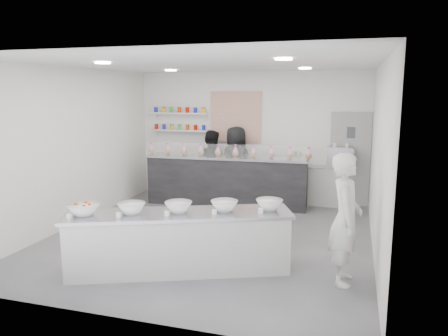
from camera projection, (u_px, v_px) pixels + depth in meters
The scene contains 26 objects.
floor at pixel (210, 236), 7.78m from camera, with size 6.00×6.00×0.00m, color #515156.
ceiling at pixel (209, 64), 7.26m from camera, with size 6.00×6.00×0.00m, color white.
back_wall at pixel (250, 136), 10.35m from camera, with size 5.50×5.50×0.00m, color white.
left_wall at pixel (73, 147), 8.30m from camera, with size 6.00×6.00×0.00m, color white.
right_wall at pixel (378, 160), 6.74m from camera, with size 6.00×6.00×0.00m, color white.
back_door at pixel (350, 159), 9.75m from camera, with size 0.88×0.04×2.10m, color gray.
pattern_panel at pixel (236, 117), 10.35m from camera, with size 1.25×0.03×1.20m, color #AF4630.
jar_shelf_lower at pixel (180, 130), 10.74m from camera, with size 1.45×0.22×0.04m, color silver.
jar_shelf_upper at pixel (180, 113), 10.66m from camera, with size 1.45×0.22×0.04m, color silver.
preserve_jars at pixel (179, 119), 10.67m from camera, with size 1.45×0.10×0.56m, color #C30B00, non-canonical shape.
downlight_0 at pixel (103, 63), 6.72m from camera, with size 0.24×0.24×0.02m, color white.
downlight_1 at pixel (284, 59), 5.93m from camera, with size 0.24×0.24×0.02m, color white.
downlight_2 at pixel (171, 70), 9.17m from camera, with size 0.24×0.24×0.02m, color white.
downlight_3 at pixel (305, 69), 8.38m from camera, with size 0.24×0.24×0.02m, color white.
prep_counter at pixel (179, 242), 6.21m from camera, with size 3.18×0.72×0.87m, color #B9B8B3.
back_bar at pixel (227, 181), 9.82m from camera, with size 3.62×0.66×1.12m, color black.
sneeze_guard at pixel (223, 151), 9.40m from camera, with size 3.57×0.02×0.31m, color white.
espresso_ledge at pixel (314, 185), 9.89m from camera, with size 1.19×0.38×0.89m, color #B9B8B3.
espresso_machine at pixel (340, 158), 9.62m from camera, with size 0.58×0.40×0.44m, color #93969E.
cup_stacks at pixel (296, 159), 9.90m from camera, with size 0.24×0.24×0.31m, color beige, non-canonical shape.
prep_bowls at pixel (178, 207), 6.13m from camera, with size 2.99×0.49×0.16m, color white, non-canonical shape.
label_cards at pixel (151, 218), 5.74m from camera, with size 2.66×0.04×0.07m, color white, non-canonical shape.
cookie_bags at pixel (227, 150), 9.70m from camera, with size 3.74×0.14×0.26m, color pink, non-canonical shape.
woman_prep at pixel (345, 219), 5.78m from camera, with size 0.64×0.42×1.77m, color silver.
staff_left at pixel (211, 165), 10.33m from camera, with size 0.80×0.63×1.65m, color black.
staff_right at pixel (236, 164), 10.15m from camera, with size 0.86×0.56×1.76m, color black.
Camera 1 is at (2.38, -7.07, 2.56)m, focal length 35.00 mm.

